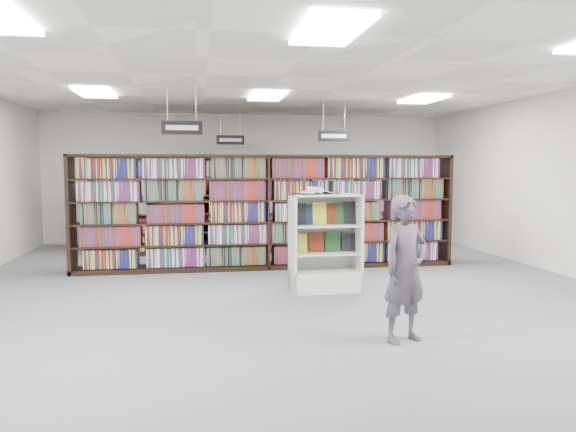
{
  "coord_description": "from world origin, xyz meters",
  "views": [
    {
      "loc": [
        -1.24,
        -8.28,
        1.88
      ],
      "look_at": [
        0.15,
        0.5,
        1.1
      ],
      "focal_mm": 35.0,
      "sensor_mm": 36.0,
      "label": 1
    }
  ],
  "objects": [
    {
      "name": "floor",
      "position": [
        0.0,
        0.0,
        0.0
      ],
      "size": [
        12.0,
        12.0,
        0.0
      ],
      "primitive_type": "plane",
      "color": "#535458",
      "rests_on": "ground"
    },
    {
      "name": "ceiling",
      "position": [
        0.0,
        0.0,
        3.2
      ],
      "size": [
        10.0,
        12.0,
        0.1
      ],
      "primitive_type": "cube",
      "color": "silver",
      "rests_on": "wall_back"
    },
    {
      "name": "wall_back",
      "position": [
        0.0,
        6.0,
        1.6
      ],
      "size": [
        10.0,
        0.1,
        3.2
      ],
      "primitive_type": "cube",
      "color": "silver",
      "rests_on": "ground"
    },
    {
      "name": "wall_front",
      "position": [
        0.0,
        -6.0,
        1.6
      ],
      "size": [
        10.0,
        0.1,
        3.2
      ],
      "primitive_type": "cube",
      "color": "silver",
      "rests_on": "ground"
    },
    {
      "name": "bookshelf_row_near",
      "position": [
        0.0,
        2.0,
        1.05
      ],
      "size": [
        7.0,
        0.6,
        2.1
      ],
      "color": "black",
      "rests_on": "floor"
    },
    {
      "name": "bookshelf_row_mid",
      "position": [
        0.0,
        4.0,
        1.05
      ],
      "size": [
        7.0,
        0.6,
        2.1
      ],
      "color": "black",
      "rests_on": "floor"
    },
    {
      "name": "bookshelf_row_far",
      "position": [
        0.0,
        5.7,
        1.05
      ],
      "size": [
        7.0,
        0.6,
        2.1
      ],
      "color": "black",
      "rests_on": "floor"
    },
    {
      "name": "aisle_sign_left",
      "position": [
        -1.5,
        1.0,
        2.53
      ],
      "size": [
        0.65,
        0.02,
        0.8
      ],
      "color": "#B2B2B7",
      "rests_on": "ceiling"
    },
    {
      "name": "aisle_sign_right",
      "position": [
        1.5,
        3.0,
        2.53
      ],
      "size": [
        0.65,
        0.02,
        0.8
      ],
      "color": "#B2B2B7",
      "rests_on": "ceiling"
    },
    {
      "name": "aisle_sign_center",
      "position": [
        -0.5,
        5.0,
        2.53
      ],
      "size": [
        0.65,
        0.02,
        0.8
      ],
      "color": "#B2B2B7",
      "rests_on": "ceiling"
    },
    {
      "name": "troffer_front_center",
      "position": [
        0.0,
        -3.0,
        3.16
      ],
      "size": [
        0.6,
        1.2,
        0.04
      ],
      "primitive_type": "cube",
      "color": "white",
      "rests_on": "ceiling"
    },
    {
      "name": "troffer_back_left",
      "position": [
        -3.0,
        2.0,
        3.16
      ],
      "size": [
        0.6,
        1.2,
        0.04
      ],
      "primitive_type": "cube",
      "color": "white",
      "rests_on": "ceiling"
    },
    {
      "name": "troffer_back_center",
      "position": [
        0.0,
        2.0,
        3.16
      ],
      "size": [
        0.6,
        1.2,
        0.04
      ],
      "primitive_type": "cube",
      "color": "white",
      "rests_on": "ceiling"
    },
    {
      "name": "troffer_back_right",
      "position": [
        3.0,
        2.0,
        3.16
      ],
      "size": [
        0.6,
        1.2,
        0.04
      ],
      "primitive_type": "cube",
      "color": "white",
      "rests_on": "ceiling"
    },
    {
      "name": "endcap_display",
      "position": [
        0.63,
        -0.03,
        0.5
      ],
      "size": [
        1.07,
        0.55,
        1.47
      ],
      "rotation": [
        0.0,
        0.0,
        0.03
      ],
      "color": "white",
      "rests_on": "floor"
    },
    {
      "name": "open_book",
      "position": [
        0.49,
        -0.02,
        1.5
      ],
      "size": [
        0.73,
        0.6,
        0.13
      ],
      "rotation": [
        0.0,
        0.0,
        0.43
      ],
      "color": "black",
      "rests_on": "endcap_display"
    },
    {
      "name": "shopper",
      "position": [
        0.93,
        -2.62,
        0.79
      ],
      "size": [
        0.68,
        0.57,
        1.58
      ],
      "primitive_type": "imported",
      "rotation": [
        0.0,
        0.0,
        0.39
      ],
      "color": "#534D59",
      "rests_on": "floor"
    }
  ]
}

